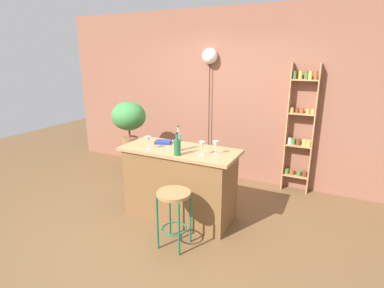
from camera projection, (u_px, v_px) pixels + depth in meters
The scene contains 14 objects.
ground at pixel (169, 226), 3.79m from camera, with size 12.00×12.00×0.00m, color brown.
back_wall at pixel (226, 96), 5.08m from camera, with size 6.40×0.10×2.80m, color #8C5642.
kitchen_counter at pixel (180, 183), 3.92m from camera, with size 1.49×0.64×0.94m.
bar_stool at pixel (174, 205), 3.29m from camera, with size 0.37×0.37×0.66m.
spice_shelf at pixel (300, 130), 4.54m from camera, with size 0.40×0.15×1.97m.
plant_stool at pixel (131, 164), 5.28m from camera, with size 0.29×0.29×0.48m, color #2D2823.
potted_plant at pixel (129, 119), 5.05m from camera, with size 0.59×0.53×0.85m.
bottle_wine_red at pixel (177, 147), 3.51m from camera, with size 0.08×0.08×0.27m.
bottle_spirits_clear at pixel (178, 141), 3.68m from camera, with size 0.06×0.06×0.31m.
wine_glass_left at pixel (215, 145), 3.54m from camera, with size 0.07×0.07×0.16m.
wine_glass_center at pixel (202, 145), 3.52m from camera, with size 0.07×0.07×0.16m.
wine_glass_right at pixel (148, 140), 3.74m from camera, with size 0.07×0.07×0.16m.
cookbook at pixel (163, 142), 4.01m from camera, with size 0.21×0.15×0.04m, color navy.
pendant_globe_light at pixel (210, 57), 4.91m from camera, with size 0.25×0.25×2.18m.
Camera 1 is at (1.74, -2.87, 2.07)m, focal length 28.30 mm.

